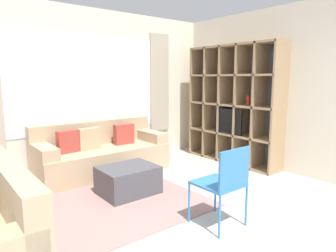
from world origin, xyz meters
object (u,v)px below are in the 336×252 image
couch_main (102,154)px  ottoman (128,180)px  shelving_unit (234,105)px  folding_chair (224,180)px

couch_main → ottoman: size_ratio=2.85×
shelving_unit → folding_chair: 2.66m
folding_chair → ottoman: bearing=-77.6°
ottoman → folding_chair: 1.48m
shelving_unit → couch_main: size_ratio=1.01×
shelving_unit → ottoman: (-2.38, -0.18, -0.87)m
couch_main → ottoman: bearing=-97.3°
shelving_unit → folding_chair: shelving_unit is taller
couch_main → folding_chair: 2.47m
couch_main → ottoman: couch_main is taller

